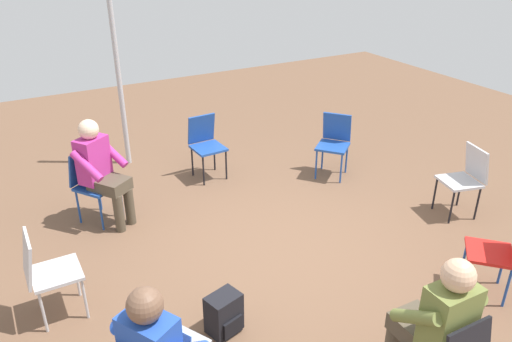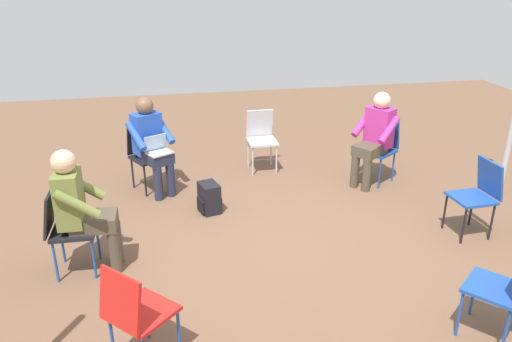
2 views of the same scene
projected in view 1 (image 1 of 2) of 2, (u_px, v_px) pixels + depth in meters
The scene contains 11 objects.
ground_plane at pixel (284, 255), 5.22m from camera, with size 14.00×14.00×0.00m, color brown.
chair_northeast at pixel (92, 180), 5.67m from camera, with size 0.58×0.57×0.85m.
chair_south at pixel (466, 176), 5.76m from camera, with size 0.49×0.52×0.85m.
chair_east at pixel (206, 142), 6.68m from camera, with size 0.46×0.42×0.85m.
chair_southwest at pixel (500, 249), 4.47m from camera, with size 0.58×0.58×0.85m.
chair_north at pixel (46, 270), 4.19m from camera, with size 0.40×0.44×0.85m.
chair_southeast at pixel (334, 140), 6.73m from camera, with size 0.58×0.59×0.85m.
person_in_magenta at pixel (101, 168), 5.51m from camera, with size 0.63×0.63×1.24m.
person_in_olive at pixel (436, 320), 3.38m from camera, with size 0.53×0.50×1.24m.
backpack_near_laptop_user at pixel (224, 315), 4.18m from camera, with size 0.29×0.32×0.36m.
tent_pole_far at pixel (118, 74), 6.69m from camera, with size 0.07×0.07×2.62m, color #B2B2B7.
Camera 1 is at (-3.61, 2.34, 3.08)m, focal length 35.00 mm.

